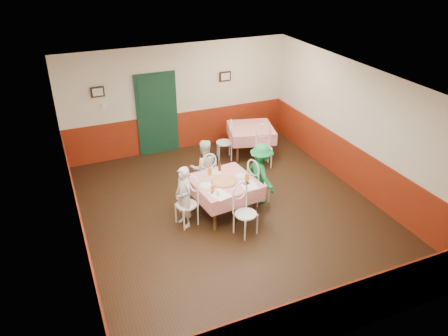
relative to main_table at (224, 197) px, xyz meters
name	(u,v)px	position (x,y,z in m)	size (l,w,h in m)	color
floor	(232,213)	(0.14, -0.12, -0.38)	(7.00, 7.00, 0.00)	black
ceiling	(234,83)	(0.14, -0.12, 2.42)	(7.00, 7.00, 0.00)	white
back_wall	(178,98)	(0.14, 3.38, 1.02)	(6.00, 0.10, 2.80)	beige
front_wall	(343,264)	(0.14, -3.62, 1.02)	(6.00, 0.10, 2.80)	beige
left_wall	(72,184)	(-2.86, -0.12, 1.02)	(0.10, 7.00, 2.80)	beige
right_wall	(359,130)	(3.14, -0.12, 1.02)	(0.10, 7.00, 2.80)	beige
wainscot_back	(180,131)	(0.14, 3.37, 0.12)	(6.00, 0.03, 1.00)	maroon
wainscot_front	(334,314)	(0.14, -3.60, 0.12)	(6.00, 0.03, 1.00)	maroon
wainscot_left	(81,227)	(-2.84, -0.12, 0.12)	(0.03, 7.00, 1.00)	maroon
wainscot_right	(353,166)	(3.13, -0.12, 0.12)	(0.03, 7.00, 1.00)	maroon
door	(157,115)	(-0.46, 3.33, 0.68)	(0.96, 0.06, 2.10)	black
picture_left	(98,92)	(-1.86, 3.33, 1.48)	(0.32, 0.03, 0.26)	black
picture_right	(225,76)	(1.44, 3.33, 1.48)	(0.32, 0.03, 0.26)	black
thermostat	(104,105)	(-1.76, 3.33, 1.12)	(0.10, 0.03, 0.10)	white
main_table	(224,197)	(0.00, 0.00, 0.00)	(1.22, 1.22, 0.77)	red
second_table	(251,141)	(1.73, 2.30, 0.00)	(1.12, 1.12, 0.77)	red
chair_left	(186,205)	(-0.84, -0.09, 0.08)	(0.42, 0.42, 0.90)	white
chair_right	(259,184)	(0.84, 0.09, 0.08)	(0.42, 0.42, 0.90)	white
chair_far	(205,176)	(-0.09, 0.84, 0.08)	(0.42, 0.42, 0.90)	white
chair_near	(246,214)	(0.09, -0.84, 0.08)	(0.42, 0.42, 0.90)	white
chair_second_a	(224,143)	(0.98, 2.30, 0.08)	(0.42, 0.42, 0.90)	white
chair_second_b	(264,149)	(1.73, 1.55, 0.08)	(0.42, 0.42, 0.90)	white
pizza	(224,181)	(-0.02, -0.05, 0.40)	(0.50, 0.50, 0.03)	#B74723
plate_left	(206,185)	(-0.41, -0.05, 0.39)	(0.25, 0.25, 0.01)	white
plate_right	(242,176)	(0.41, 0.03, 0.39)	(0.25, 0.25, 0.01)	white
plate_far	(215,172)	(-0.04, 0.39, 0.39)	(0.25, 0.25, 0.01)	white
glass_a	(213,189)	(-0.37, -0.31, 0.45)	(0.07, 0.07, 0.14)	#BF7219
glass_b	(247,178)	(0.42, -0.19, 0.46)	(0.08, 0.08, 0.16)	#BF7219
glass_c	(210,171)	(-0.17, 0.35, 0.46)	(0.08, 0.08, 0.15)	#BF7219
beer_bottle	(220,166)	(0.07, 0.41, 0.50)	(0.06, 0.06, 0.23)	#381C0A
shaker_a	(217,194)	(-0.34, -0.48, 0.43)	(0.04, 0.04, 0.09)	silver
shaker_b	(219,195)	(-0.33, -0.52, 0.43)	(0.04, 0.04, 0.09)	silver
shaker_c	(212,192)	(-0.42, -0.38, 0.43)	(0.04, 0.04, 0.09)	#B23319
menu_left	(220,195)	(-0.28, -0.46, 0.39)	(0.30, 0.40, 0.00)	white
menu_right	(249,185)	(0.39, -0.36, 0.39)	(0.30, 0.40, 0.00)	white
wallet	(246,183)	(0.36, -0.29, 0.40)	(0.11, 0.09, 0.02)	black
diner_left	(184,197)	(-0.89, -0.10, 0.26)	(0.47, 0.31, 1.28)	gray
diner_far	(204,167)	(-0.10, 0.89, 0.27)	(0.63, 0.49, 1.29)	gray
diner_right	(261,174)	(0.89, 0.10, 0.30)	(0.87, 0.50, 1.35)	gray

